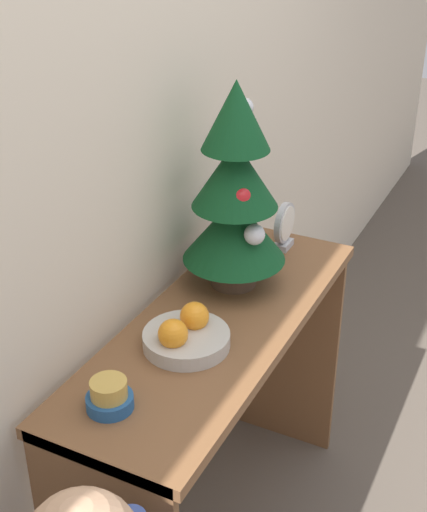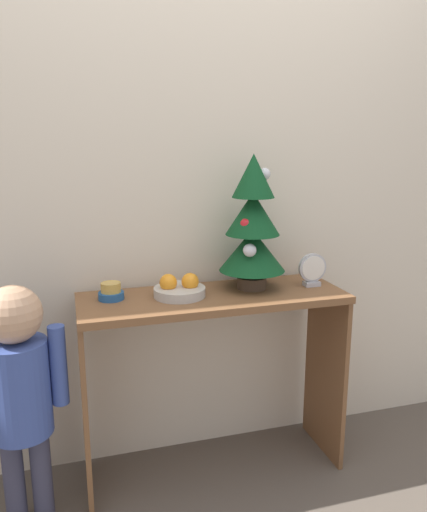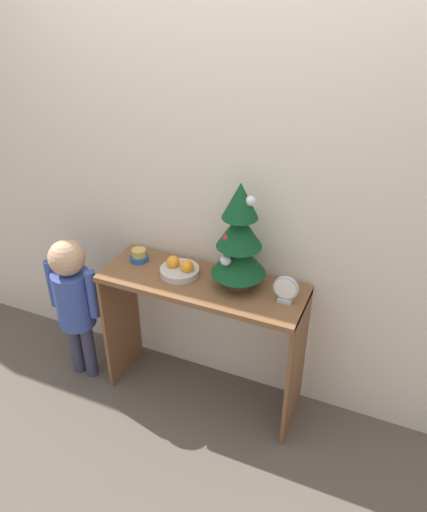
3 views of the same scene
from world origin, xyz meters
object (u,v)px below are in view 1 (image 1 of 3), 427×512
(desk_clock, at_px, (285,226))
(mini_tree, at_px, (235,193))
(fruit_bowl, at_px, (186,335))
(singing_bowl, at_px, (109,396))

(desk_clock, bearing_deg, mini_tree, 170.47)
(fruit_bowl, xyz_separation_m, desk_clock, (0.58, -0.02, 0.04))
(singing_bowl, bearing_deg, fruit_bowl, -7.53)
(desk_clock, bearing_deg, fruit_bowl, 178.03)
(fruit_bowl, relative_size, singing_bowl, 2.06)
(singing_bowl, xyz_separation_m, desk_clock, (0.85, -0.06, 0.04))
(mini_tree, xyz_separation_m, singing_bowl, (-0.59, 0.01, -0.24))
(singing_bowl, height_order, desk_clock, desk_clock)
(mini_tree, height_order, fruit_bowl, mini_tree)
(mini_tree, relative_size, desk_clock, 3.91)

